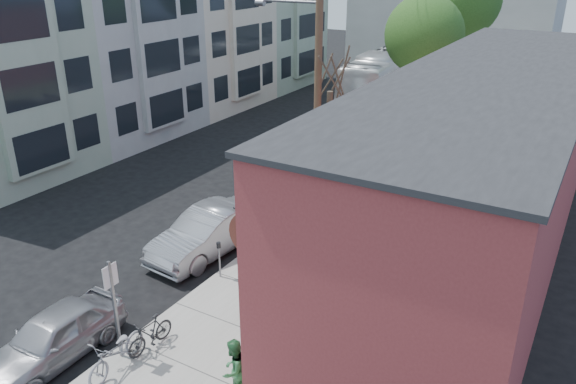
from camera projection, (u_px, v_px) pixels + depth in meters
The scene contains 26 objects.
ground at pixel (170, 261), 19.32m from camera, with size 120.00×120.00×0.00m, color black.
sidewalk at pixel (398, 179), 26.07m from camera, with size 4.50×58.00×0.15m, color #A7A49B.
cafe_building at pixel (483, 174), 17.83m from camera, with size 6.60×20.20×6.61m.
apartment_row at pixel (169, 47), 34.15m from camera, with size 6.30×32.00×9.00m.
sign_post at pixel (114, 301), 13.90m from camera, with size 0.07×0.45×2.80m.
parking_meter_near at pixel (219, 254), 17.79m from camera, with size 0.14×0.14×1.24m.
parking_meter_far at pixel (328, 176), 23.96m from camera, with size 0.14×0.14×1.24m.
utility_pole_near at pixel (317, 80), 20.94m from camera, with size 3.57×0.28×10.00m.
utility_pole_far at pixel (427, 38), 31.61m from camera, with size 1.80×0.28×10.00m.
tree_bare at pixel (328, 151), 22.15m from camera, with size 0.24×0.24×4.80m.
tree_leafy_mid at pixel (424, 35), 29.82m from camera, with size 4.20×4.20×7.71m.
tree_leafy_far at pixel (465, 1), 35.80m from camera, with size 4.58×4.58×9.08m.
patio_chair_a at pixel (312, 318), 15.31m from camera, with size 0.50×0.50×0.88m, color #13441D, non-canonical shape.
patio_chair_b at pixel (278, 355), 13.93m from camera, with size 0.50×0.50×0.88m, color #13441D, non-canonical shape.
patron_grey at pixel (295, 321), 14.35m from camera, with size 0.70×0.46×1.91m, color slate.
patron_green at pixel (234, 369), 12.93m from camera, with size 0.76×0.59×1.57m, color #2C6F3D.
cyclist at pixel (256, 288), 16.01m from camera, with size 1.05×0.60×1.62m, color maroon.
cyclist_bike at pixel (257, 298), 16.15m from camera, with size 0.63×1.81×0.95m, color #242326.
parked_bike_a at pixel (150, 334), 14.67m from camera, with size 0.42×1.50×0.90m, color black.
parked_bike_b at pixel (117, 352), 13.89m from camera, with size 0.69×1.97×1.04m, color gray.
car_0 at pixel (53, 336), 14.45m from camera, with size 1.60×3.98×1.36m, color #9A9AA1.
car_1 at pixel (209, 232), 19.59m from camera, with size 1.68×4.83×1.59m, color #98989F.
car_2 at pixel (291, 177), 24.21m from camera, with size 2.36×5.80×1.68m, color black.
car_3 at pixel (347, 145), 28.83m from camera, with size 2.15×4.67×1.30m, color #ACB1B4.
car_4 at pixel (383, 121), 32.77m from camera, with size 1.50×4.31×1.42m, color #9B9CA2.
bus at pixel (383, 75), 40.17m from camera, with size 2.82×12.06×3.36m, color white.
Camera 1 is at (11.97, -12.50, 9.78)m, focal length 35.00 mm.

